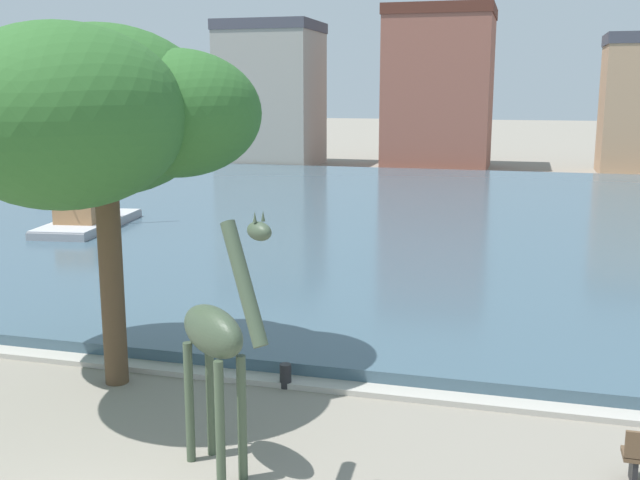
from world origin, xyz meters
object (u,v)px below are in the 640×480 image
Objects in this scene: shade_tree at (91,117)px; sailboat_navy at (73,188)px; giraffe_statue at (217,338)px; mooring_bollard at (286,376)px; sailboat_grey at (93,221)px.

sailboat_navy is at bearing 124.39° from shade_tree.
mooring_bollard is (-0.07, 3.59, -1.99)m from giraffe_statue.
mooring_bollard is at bearing -49.02° from sailboat_navy.
mooring_bollard is (19.74, -22.72, -0.34)m from sailboat_navy.
sailboat_grey reaches higher than giraffe_statue.
sailboat_navy is 29.16m from shade_tree.
sailboat_grey is 1.11× the size of shade_tree.
sailboat_grey is (-12.91, 17.18, -1.66)m from giraffe_statue.
sailboat_grey is 15.99× the size of mooring_bollard.
sailboat_grey is at bearing 133.39° from mooring_bollard.
giraffe_statue is 4.11m from mooring_bollard.
mooring_bollard is at bearing -46.61° from sailboat_grey.
sailboat_grey is 0.90× the size of sailboat_navy.
mooring_bollard is (3.51, 1.00, -5.22)m from shade_tree.
sailboat_navy is (-19.81, 26.32, -1.64)m from giraffe_statue.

